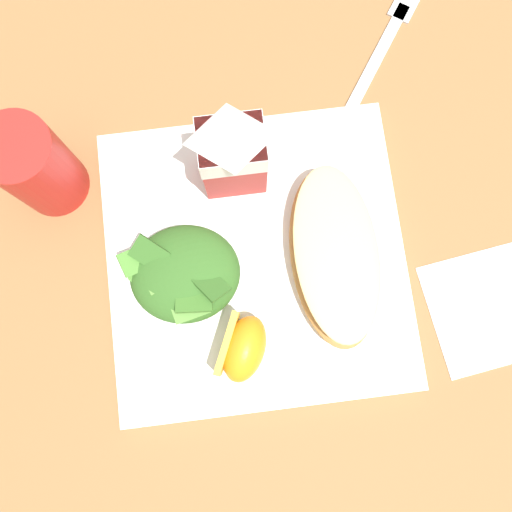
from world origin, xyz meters
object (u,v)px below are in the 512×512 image
Objects in this scene: paper_napkin at (488,308)px; white_plate at (256,259)px; drinking_red_cup at (36,167)px; orange_wedge_front at (243,348)px; green_salad_pile at (184,274)px; milk_carton at (232,152)px; cheesy_pizza_bread at (335,255)px; metal_fork at (381,51)px.

white_plate is at bearing 161.02° from paper_napkin.
orange_wedge_front is at bearing -47.93° from drinking_red_cup.
paper_napkin is (0.28, -0.06, -0.04)m from green_salad_pile.
milk_carton is at bearing 144.85° from paper_napkin.
milk_carton is 1.05× the size of drinking_red_cup.
white_plate is 0.23m from paper_napkin.
cheesy_pizza_bread reaches higher than white_plate.
white_plate is at bearing -83.16° from milk_carton.
milk_carton is at bearing 59.23° from green_salad_pile.
cheesy_pizza_bread is 1.03× the size of metal_fork.
cheesy_pizza_bread is 0.28m from drinking_red_cup.
paper_napkin is 1.05× the size of drinking_red_cup.
white_plate is 0.07m from green_salad_pile.
metal_fork is at bearing 35.42° from milk_carton.
green_salad_pile is at bearing -42.49° from drinking_red_cup.
paper_napkin is at bearing -18.98° from white_plate.
green_salad_pile is 0.65× the size of metal_fork.
orange_wedge_front is at bearing -142.16° from cheesy_pizza_bread.
drinking_red_cup is at bearing 156.52° from paper_napkin.
metal_fork is (0.22, 0.21, -0.03)m from green_salad_pile.
white_plate is 1.70× the size of metal_fork.
green_salad_pile is 0.97× the size of milk_carton.
drinking_red_cup is (-0.40, 0.17, 0.05)m from paper_napkin.
drinking_red_cup reaches higher than green_salad_pile.
metal_fork is at bearing 16.48° from drinking_red_cup.
milk_carton reaches higher than white_plate.
orange_wedge_front is at bearing -105.17° from white_plate.
drinking_red_cup reaches higher than cheesy_pizza_bread.
green_salad_pile is at bearing -120.77° from milk_carton.
cheesy_pizza_bread is 1.55× the size of paper_napkin.
green_salad_pile is (-0.07, -0.01, 0.03)m from white_plate.
drinking_red_cup reaches higher than white_plate.
drinking_red_cup is (-0.12, 0.11, 0.02)m from green_salad_pile.
orange_wedge_front is at bearing -177.97° from paper_napkin.
drinking_red_cup is (-0.26, 0.11, 0.02)m from cheesy_pizza_bread.
milk_carton reaches higher than drinking_red_cup.
paper_napkin is (0.24, 0.01, -0.03)m from orange_wedge_front.
milk_carton is (0.06, 0.09, 0.04)m from green_salad_pile.
cheesy_pizza_bread is at bearing -7.84° from white_plate.
orange_wedge_front is (-0.09, -0.07, 0.00)m from cheesy_pizza_bread.
white_plate is at bearing 8.61° from green_salad_pile.
drinking_red_cup is at bearing -163.52° from metal_fork.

